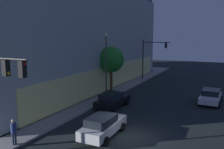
# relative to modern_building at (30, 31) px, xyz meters

# --- Properties ---
(ground_plane) EXTENTS (120.00, 120.00, 0.00)m
(ground_plane) POSITION_rel_modern_building_xyz_m (-14.75, -23.86, -8.30)
(ground_plane) COLOR black
(modern_building) EXTENTS (38.89, 31.36, 16.74)m
(modern_building) POSITION_rel_modern_building_xyz_m (0.00, 0.00, 0.00)
(modern_building) COLOR #4C4C51
(modern_building) RESTS_ON ground
(traffic_light_far_corner) EXTENTS (0.53, 4.56, 6.69)m
(traffic_light_far_corner) POSITION_rel_modern_building_xyz_m (8.67, -18.23, -3.68)
(traffic_light_far_corner) COLOR black
(traffic_light_far_corner) RESTS_ON sidewalk_corner
(street_lamp_sidewalk) EXTENTS (0.44, 0.44, 7.60)m
(street_lamp_sidewalk) POSITION_rel_modern_building_xyz_m (-5.13, -16.91, -3.35)
(street_lamp_sidewalk) COLOR #424242
(street_lamp_sidewalk) RESTS_ON sidewalk_corner
(sidewalk_tree) EXTENTS (3.37, 3.37, 5.92)m
(sidewalk_tree) POSITION_rel_modern_building_xyz_m (-2.46, -16.25, -3.95)
(sidewalk_tree) COLOR #52341E
(sidewalk_tree) RESTS_ON sidewalk_corner
(pedestrian_waiting) EXTENTS (0.36, 0.36, 1.75)m
(pedestrian_waiting) POSITION_rel_modern_building_xyz_m (-19.45, -17.42, -7.12)
(pedestrian_waiting) COLOR #2D3851
(pedestrian_waiting) RESTS_ON sidewalk_corner
(car_silver) EXTENTS (4.72, 2.10, 1.61)m
(car_silver) POSITION_rel_modern_building_xyz_m (-15.34, -21.94, -7.48)
(car_silver) COLOR #B7BABF
(car_silver) RESTS_ON ground
(car_black) EXTENTS (4.81, 2.34, 1.57)m
(car_black) POSITION_rel_modern_building_xyz_m (-8.41, -19.34, -7.50)
(car_black) COLOR black
(car_black) RESTS_ON ground
(car_white) EXTENTS (4.53, 2.37, 1.51)m
(car_white) POSITION_rel_modern_building_xyz_m (-2.26, -28.45, -7.52)
(car_white) COLOR silver
(car_white) RESTS_ON ground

